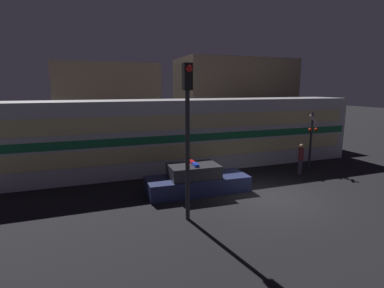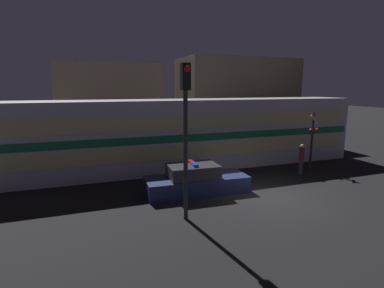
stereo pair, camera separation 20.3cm
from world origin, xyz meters
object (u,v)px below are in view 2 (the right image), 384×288
Objects in this scene: police_car at (196,181)px; traffic_light_corner at (186,121)px; pedestrian at (301,159)px; crossing_signal_near at (312,138)px; train at (188,134)px.

police_car is 0.85× the size of traffic_light_corner.
pedestrian is at bearing 8.22° from police_car.
crossing_signal_near is at bearing 12.45° from police_car.
pedestrian is at bearing -34.65° from train.
police_car is at bearing -104.85° from train.
crossing_signal_near is (6.59, -2.94, -0.16)m from train.
pedestrian is 0.31× the size of traffic_light_corner.
police_car is at bearing 62.56° from traffic_light_corner.
crossing_signal_near is 10.09m from traffic_light_corner.
traffic_light_corner is (-9.10, -4.01, 1.73)m from crossing_signal_near.
traffic_light_corner is at bearing -115.25° from police_car.
traffic_light_corner reaches higher than crossing_signal_near.
traffic_light_corner is at bearing -157.16° from pedestrian.
train is 7.22m from crossing_signal_near.
train is at bearing 77.34° from police_car.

